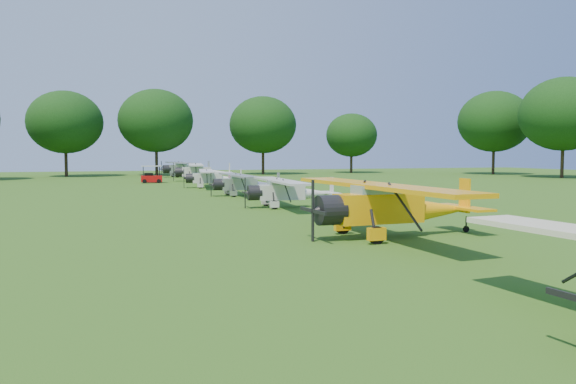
% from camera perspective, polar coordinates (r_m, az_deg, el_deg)
% --- Properties ---
extents(ground, '(160.00, 160.00, 0.00)m').
position_cam_1_polar(ground, '(30.96, -0.34, -2.27)').
color(ground, '#1C4E13').
rests_on(ground, ground).
extents(tree_belt, '(137.36, 130.27, 14.52)m').
position_cam_1_polar(tree_belt, '(32.52, 5.71, 12.20)').
color(tree_belt, '#2F2412').
rests_on(tree_belt, ground).
extents(aircraft_2, '(7.52, 11.97, 2.36)m').
position_cam_1_polar(aircraft_2, '(22.88, 10.43, -1.08)').
color(aircraft_2, '#FFA90A').
rests_on(aircraft_2, ground).
extents(aircraft_3, '(5.99, 9.53, 1.88)m').
position_cam_1_polar(aircraft_3, '(34.83, 0.02, 0.25)').
color(aircraft_3, silver).
rests_on(aircraft_3, ground).
extents(aircraft_4, '(5.85, 9.28, 1.84)m').
position_cam_1_polar(aircraft_4, '(44.37, -4.44, 1.01)').
color(aircraft_4, '#B9B9BD').
rests_on(aircraft_4, ground).
extents(aircraft_5, '(5.93, 9.41, 1.85)m').
position_cam_1_polar(aircraft_5, '(54.96, -7.73, 1.57)').
color(aircraft_5, silver).
rests_on(aircraft_5, ground).
extents(aircraft_6, '(7.14, 11.34, 2.23)m').
position_cam_1_polar(aircraft_6, '(67.84, -8.83, 2.20)').
color(aircraft_6, silver).
rests_on(aircraft_6, ground).
extents(aircraft_7, '(7.28, 11.55, 2.27)m').
position_cam_1_polar(aircraft_7, '(79.93, -10.43, 2.46)').
color(aircraft_7, '#B9B9BD').
rests_on(aircraft_7, ground).
extents(golf_cart, '(2.34, 1.52, 1.94)m').
position_cam_1_polar(golf_cart, '(64.88, -13.75, 1.47)').
color(golf_cart, '#BB0D0D').
rests_on(golf_cart, ground).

